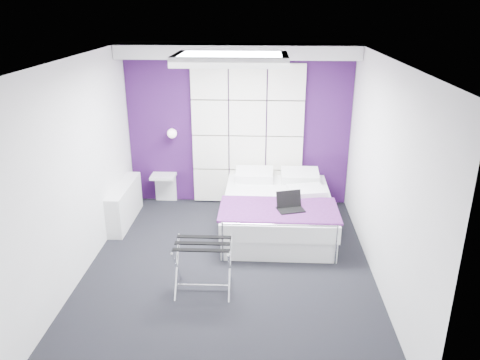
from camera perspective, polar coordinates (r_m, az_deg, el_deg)
The scene contains 15 objects.
floor at distance 6.05m, azimuth -1.34°, elevation -10.82°, with size 4.40×4.40×0.00m, color black.
ceiling at distance 5.18m, azimuth -1.58°, elevation 14.46°, with size 4.40×4.40×0.00m, color white.
wall_back at distance 7.58m, azimuth -0.20°, elevation 6.53°, with size 3.60×3.60×0.00m, color silver.
wall_left at distance 5.89m, azimuth -19.19°, elevation 1.09°, with size 4.40×4.40×0.00m, color silver.
wall_right at distance 5.64m, azimuth 17.10°, elevation 0.47°, with size 4.40×4.40×0.00m, color silver.
accent_wall at distance 7.57m, azimuth -0.20°, elevation 6.51°, with size 3.58×0.02×2.58m, color #320F44.
soffit at distance 7.13m, azimuth -0.33°, elevation 15.42°, with size 3.58×0.50×0.20m, color silver.
headboard at distance 7.55m, azimuth 0.92°, elevation 5.45°, with size 1.80×0.08×2.30m, color white, non-canonical shape.
skylight at distance 5.78m, azimuth -1.11°, elevation 14.64°, with size 1.36×0.86×0.12m, color white, non-canonical shape.
wall_lamp at distance 7.59m, azimuth -8.23°, elevation 5.72°, with size 0.15×0.15×0.15m, color white.
radiator at distance 7.35m, azimuth -13.87°, elevation -2.82°, with size 0.22×1.20×0.60m, color silver.
bed at distance 6.93m, azimuth 4.58°, elevation -3.82°, with size 1.61×1.95×0.69m.
nightstand at distance 7.81m, azimuth -9.34°, elevation 0.45°, with size 0.40×0.31×0.04m, color silver.
luggage_rack at distance 5.51m, azimuth -4.50°, elevation -10.50°, with size 0.63×0.47×0.63m.
laptop at distance 6.38m, azimuth 6.19°, elevation -3.04°, with size 0.35×0.25×0.25m.
Camera 1 is at (0.40, -5.13, 3.18)m, focal length 35.00 mm.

